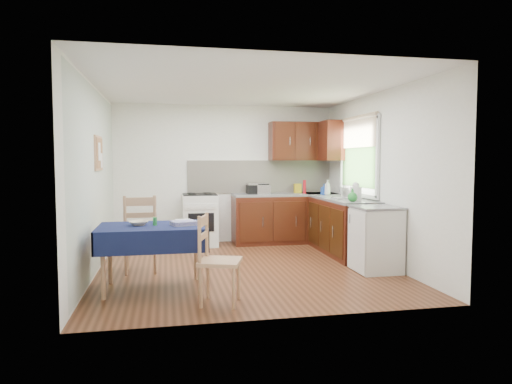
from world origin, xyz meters
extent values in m
plane|color=#452312|center=(0.00, 0.00, 0.00)|extent=(4.20, 4.20, 0.00)
cube|color=white|center=(0.00, 0.00, 2.50)|extent=(4.00, 4.20, 0.02)
cube|color=white|center=(0.00, 2.10, 1.25)|extent=(4.00, 0.02, 2.50)
cube|color=white|center=(0.00, -2.10, 1.25)|extent=(4.00, 0.02, 2.50)
cube|color=silver|center=(-2.00, 0.00, 1.25)|extent=(0.02, 4.20, 2.50)
cube|color=white|center=(2.00, 0.00, 1.25)|extent=(0.02, 4.20, 2.50)
cube|color=#351309|center=(1.05, 1.80, 0.43)|extent=(1.90, 0.60, 0.86)
cube|color=#351309|center=(1.70, 0.65, 0.43)|extent=(0.60, 1.70, 0.86)
cube|color=slate|center=(1.05, 1.80, 0.88)|extent=(1.90, 0.60, 0.04)
cube|color=slate|center=(1.70, 0.65, 0.88)|extent=(0.60, 1.70, 0.04)
cube|color=slate|center=(1.70, 1.80, 0.88)|extent=(0.60, 0.60, 0.04)
cube|color=beige|center=(0.65, 2.08, 1.20)|extent=(2.70, 0.02, 0.60)
cube|color=#351309|center=(1.40, 1.93, 1.85)|extent=(1.20, 0.35, 0.70)
cube|color=#351309|center=(1.82, 1.50, 1.85)|extent=(0.35, 0.50, 0.70)
cube|color=white|center=(-0.50, 1.80, 0.45)|extent=(0.60, 0.60, 0.90)
cube|color=black|center=(-0.50, 1.80, 0.91)|extent=(0.58, 0.58, 0.02)
cube|color=black|center=(-0.50, 1.50, 0.45)|extent=(0.44, 0.01, 0.32)
cube|color=#2E5121|center=(1.99, 0.70, 1.50)|extent=(0.01, 1.40, 0.85)
cube|color=white|center=(1.97, 0.70, 2.15)|extent=(0.04, 1.48, 0.06)
cube|color=white|center=(1.97, 0.70, 0.95)|extent=(0.04, 1.48, 0.06)
cube|color=tan|center=(1.96, 0.70, 1.93)|extent=(0.02, 1.36, 0.44)
cube|color=white|center=(1.70, -0.55, 0.42)|extent=(0.55, 0.58, 0.85)
cube|color=slate|center=(1.70, -0.55, 0.87)|extent=(0.58, 0.60, 0.03)
cube|color=tan|center=(-1.98, 0.30, 1.60)|extent=(0.02, 0.62, 0.47)
cube|color=olive|center=(-1.96, 0.30, 1.60)|extent=(0.01, 0.56, 0.41)
cube|color=white|center=(-1.95, 0.22, 1.62)|extent=(0.00, 0.18, 0.24)
cube|color=white|center=(-1.95, 0.42, 1.50)|extent=(0.00, 0.15, 0.20)
cube|color=#0E0E39|center=(-1.24, -0.83, 0.73)|extent=(1.20, 0.80, 0.03)
cube|color=#0E0E39|center=(-1.24, -1.24, 0.62)|extent=(1.24, 0.02, 0.26)
cube|color=#0E0E39|center=(-1.24, -0.42, 0.62)|extent=(1.24, 0.02, 0.26)
cube|color=#0E0E39|center=(-1.85, -0.83, 0.62)|extent=(0.02, 0.84, 0.26)
cube|color=#0E0E39|center=(-0.63, -0.83, 0.62)|extent=(0.02, 0.84, 0.26)
cylinder|color=tan|center=(-1.76, -1.15, 0.36)|extent=(0.05, 0.05, 0.72)
cylinder|color=tan|center=(-0.72, -1.15, 0.36)|extent=(0.05, 0.05, 0.72)
cylinder|color=tan|center=(-1.76, -0.51, 0.36)|extent=(0.05, 0.05, 0.72)
cylinder|color=tan|center=(-0.72, -0.51, 0.36)|extent=(0.05, 0.05, 0.72)
cube|color=tan|center=(-1.42, 0.04, 0.50)|extent=(0.48, 0.48, 0.04)
cube|color=tan|center=(-1.42, -0.16, 0.88)|extent=(0.42, 0.05, 0.33)
cylinder|color=tan|center=(-1.24, 0.23, 0.25)|extent=(0.04, 0.04, 0.50)
cylinder|color=tan|center=(-1.62, 0.22, 0.25)|extent=(0.04, 0.04, 0.50)
cylinder|color=tan|center=(-1.23, -0.14, 0.25)|extent=(0.04, 0.04, 0.50)
cylinder|color=tan|center=(-1.60, -0.15, 0.25)|extent=(0.04, 0.04, 0.50)
cube|color=tan|center=(-0.53, -1.53, 0.45)|extent=(0.52, 0.52, 0.04)
cube|color=tan|center=(-0.70, -1.48, 0.79)|extent=(0.14, 0.37, 0.30)
cylinder|color=tan|center=(-0.42, -1.74, 0.22)|extent=(0.04, 0.04, 0.45)
cylinder|color=tan|center=(-0.32, -1.42, 0.22)|extent=(0.04, 0.04, 0.45)
cylinder|color=tan|center=(-0.75, -1.64, 0.22)|extent=(0.04, 0.04, 0.45)
cylinder|color=tan|center=(-0.64, -1.32, 0.22)|extent=(0.04, 0.04, 0.45)
cube|color=#ACACB0|center=(0.63, 1.71, 0.98)|extent=(0.24, 0.15, 0.17)
cube|color=black|center=(0.63, 1.71, 1.08)|extent=(0.20, 0.02, 0.02)
cube|color=black|center=(0.52, 1.85, 0.98)|extent=(0.33, 0.29, 0.16)
cube|color=#ACACB0|center=(0.52, 1.85, 1.08)|extent=(0.33, 0.29, 0.03)
cylinder|color=red|center=(1.39, 1.71, 1.02)|extent=(0.06, 0.06, 0.25)
cube|color=gold|center=(1.32, 1.93, 0.98)|extent=(0.15, 0.13, 0.17)
cube|color=gray|center=(1.70, 0.53, 0.91)|extent=(0.38, 0.29, 0.02)
cylinder|color=white|center=(1.70, 0.53, 0.99)|extent=(0.05, 0.18, 0.18)
cylinder|color=white|center=(1.68, 0.09, 1.00)|extent=(0.17, 0.17, 0.21)
sphere|color=white|center=(1.68, 0.09, 1.13)|extent=(0.10, 0.10, 0.10)
imported|color=white|center=(1.76, 1.65, 0.95)|extent=(0.15, 0.15, 0.10)
imported|color=white|center=(1.68, 1.31, 1.03)|extent=(0.14, 0.14, 0.26)
imported|color=blue|center=(1.65, 1.39, 1.00)|extent=(0.10, 0.10, 0.19)
imported|color=#268C32|center=(1.61, 0.05, 0.99)|extent=(0.21, 0.21, 0.19)
imported|color=beige|center=(-1.40, -0.80, 0.77)|extent=(0.27, 0.27, 0.05)
imported|color=white|center=(-0.97, -0.58, 0.76)|extent=(0.20, 0.26, 0.02)
cylinder|color=#24873A|center=(-1.21, -0.83, 0.80)|extent=(0.05, 0.05, 0.10)
cube|color=navy|center=(-0.88, -0.88, 0.77)|extent=(0.33, 0.29, 0.05)
camera|label=1|loc=(-1.08, -6.21, 1.51)|focal=32.00mm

